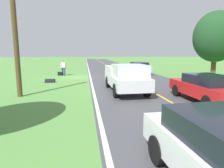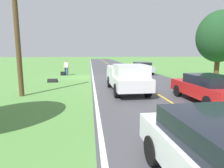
{
  "view_description": "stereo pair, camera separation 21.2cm",
  "coord_description": "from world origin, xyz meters",
  "px_view_note": "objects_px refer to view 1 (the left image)",
  "views": [
    {
      "loc": [
        -0.65,
        19.78,
        2.51
      ],
      "look_at": [
        -1.9,
        10.95,
        1.04
      ],
      "focal_mm": 30.44,
      "sensor_mm": 36.0,
      "label": 1
    },
    {
      "loc": [
        -0.86,
        19.81,
        2.51
      ],
      "look_at": [
        -1.9,
        10.95,
        1.04
      ],
      "focal_mm": 30.44,
      "sensor_mm": 36.0,
      "label": 2
    }
  ],
  "objects_px": {
    "sedan_mid_oncoming": "(206,87)",
    "sedan_near_oncoming": "(139,67)",
    "tree_far_side_near": "(216,37)",
    "utility_pole_roadside": "(15,31)",
    "suitcase_carried": "(60,74)",
    "pickup_truck_passing": "(126,77)",
    "hitchhiker_walking": "(63,67)"
  },
  "relations": [
    {
      "from": "pickup_truck_passing",
      "to": "tree_far_side_near",
      "type": "relative_size",
      "value": 0.91
    },
    {
      "from": "tree_far_side_near",
      "to": "utility_pole_roadside",
      "type": "height_order",
      "value": "utility_pole_roadside"
    },
    {
      "from": "tree_far_side_near",
      "to": "utility_pole_roadside",
      "type": "relative_size",
      "value": 0.81
    },
    {
      "from": "pickup_truck_passing",
      "to": "tree_far_side_near",
      "type": "distance_m",
      "value": 9.51
    },
    {
      "from": "hitchhiker_walking",
      "to": "sedan_mid_oncoming",
      "type": "height_order",
      "value": "hitchhiker_walking"
    },
    {
      "from": "pickup_truck_passing",
      "to": "suitcase_carried",
      "type": "bearing_deg",
      "value": -61.13
    },
    {
      "from": "suitcase_carried",
      "to": "pickup_truck_passing",
      "type": "height_order",
      "value": "pickup_truck_passing"
    },
    {
      "from": "tree_far_side_near",
      "to": "sedan_mid_oncoming",
      "type": "bearing_deg",
      "value": 52.04
    },
    {
      "from": "suitcase_carried",
      "to": "tree_far_side_near",
      "type": "bearing_deg",
      "value": 59.42
    },
    {
      "from": "pickup_truck_passing",
      "to": "sedan_near_oncoming",
      "type": "bearing_deg",
      "value": -110.07
    },
    {
      "from": "hitchhiker_walking",
      "to": "sedan_mid_oncoming",
      "type": "relative_size",
      "value": 0.39
    },
    {
      "from": "tree_far_side_near",
      "to": "sedan_mid_oncoming",
      "type": "xyz_separation_m",
      "value": [
        4.87,
        6.25,
        -3.08
      ]
    },
    {
      "from": "sedan_mid_oncoming",
      "to": "utility_pole_roadside",
      "type": "distance_m",
      "value": 10.68
    },
    {
      "from": "tree_far_side_near",
      "to": "utility_pole_roadside",
      "type": "bearing_deg",
      "value": 13.97
    },
    {
      "from": "suitcase_carried",
      "to": "utility_pole_roadside",
      "type": "bearing_deg",
      "value": -10.8
    },
    {
      "from": "hitchhiker_walking",
      "to": "suitcase_carried",
      "type": "xyz_separation_m",
      "value": [
        0.41,
        0.12,
        -0.77
      ]
    },
    {
      "from": "sedan_mid_oncoming",
      "to": "sedan_near_oncoming",
      "type": "relative_size",
      "value": 1.0
    },
    {
      "from": "suitcase_carried",
      "to": "pickup_truck_passing",
      "type": "relative_size",
      "value": 0.08
    },
    {
      "from": "suitcase_carried",
      "to": "tree_far_side_near",
      "type": "height_order",
      "value": "tree_far_side_near"
    },
    {
      "from": "hitchhiker_walking",
      "to": "sedan_mid_oncoming",
      "type": "distance_m",
      "value": 15.47
    },
    {
      "from": "hitchhiker_walking",
      "to": "tree_far_side_near",
      "type": "bearing_deg",
      "value": 153.73
    },
    {
      "from": "suitcase_carried",
      "to": "utility_pole_roadside",
      "type": "relative_size",
      "value": 0.06
    },
    {
      "from": "utility_pole_roadside",
      "to": "sedan_near_oncoming",
      "type": "bearing_deg",
      "value": -133.0
    },
    {
      "from": "pickup_truck_passing",
      "to": "utility_pole_roadside",
      "type": "height_order",
      "value": "utility_pole_roadside"
    },
    {
      "from": "hitchhiker_walking",
      "to": "tree_far_side_near",
      "type": "relative_size",
      "value": 0.29
    },
    {
      "from": "hitchhiker_walking",
      "to": "utility_pole_roadside",
      "type": "height_order",
      "value": "utility_pole_roadside"
    },
    {
      "from": "pickup_truck_passing",
      "to": "utility_pole_roadside",
      "type": "bearing_deg",
      "value": 3.55
    },
    {
      "from": "sedan_mid_oncoming",
      "to": "sedan_near_oncoming",
      "type": "xyz_separation_m",
      "value": [
        -0.3,
        -13.54,
        0.0
      ]
    },
    {
      "from": "hitchhiker_walking",
      "to": "sedan_mid_oncoming",
      "type": "xyz_separation_m",
      "value": [
        -8.57,
        12.88,
        -0.23
      ]
    },
    {
      "from": "sedan_near_oncoming",
      "to": "sedan_mid_oncoming",
      "type": "bearing_deg",
      "value": 88.75
    },
    {
      "from": "sedan_mid_oncoming",
      "to": "utility_pole_roadside",
      "type": "height_order",
      "value": "utility_pole_roadside"
    },
    {
      "from": "sedan_mid_oncoming",
      "to": "sedan_near_oncoming",
      "type": "distance_m",
      "value": 13.55
    }
  ]
}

